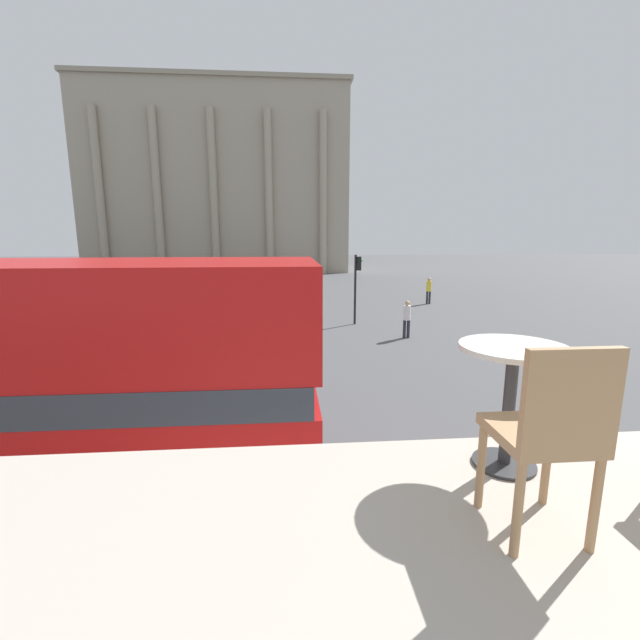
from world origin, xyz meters
TOP-DOWN VIEW (x-y plane):
  - cafe_dining_table at (1.58, -0.35)m, footprint 0.60×0.60m
  - cafe_chair_0 at (1.43, -0.96)m, footprint 0.40×0.40m
  - plaza_building_left at (-7.83, 57.96)m, footprint 32.77×16.04m
  - traffic_light_near at (-5.40, 10.35)m, footprint 0.42×0.24m
  - traffic_light_mid at (4.02, 19.25)m, footprint 0.42×0.24m
  - pedestrian_grey at (-8.22, 33.72)m, footprint 0.32×0.32m
  - pedestrian_yellow at (10.05, 25.57)m, footprint 0.32×0.32m
  - pedestrian_white at (5.78, 16.00)m, footprint 0.32×0.32m
  - pedestrian_blue at (-7.04, 11.79)m, footprint 0.32×0.32m

SIDE VIEW (x-z plane):
  - pedestrian_white at x=5.78m, z-range 0.13..1.84m
  - pedestrian_grey at x=-8.22m, z-range 0.14..1.93m
  - pedestrian_yellow at x=10.05m, z-range 0.14..1.94m
  - pedestrian_blue at x=-7.04m, z-range 0.14..1.94m
  - traffic_light_near at x=-5.40m, z-range 0.55..4.08m
  - traffic_light_mid at x=4.02m, z-range 0.56..4.19m
  - cafe_chair_0 at x=1.43m, z-range 3.30..4.21m
  - cafe_dining_table at x=1.58m, z-range 3.40..4.13m
  - plaza_building_left at x=-7.83m, z-range 0.00..22.73m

